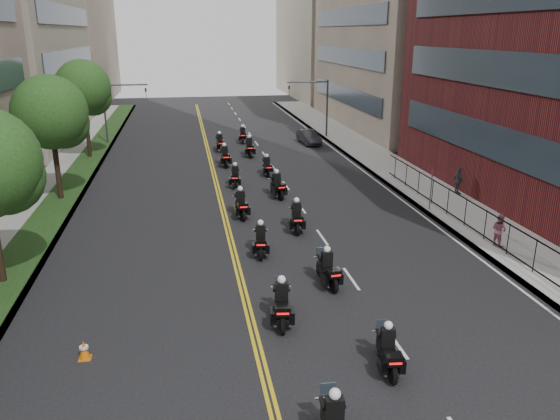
# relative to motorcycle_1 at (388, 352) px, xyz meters

# --- Properties ---
(sidewalk_right) EXTENTS (4.00, 90.00, 0.15)m
(sidewalk_right) POSITION_rel_motorcycle_1_xyz_m (9.66, 21.50, -0.56)
(sidewalk_right) COLOR gray
(sidewalk_right) RESTS_ON ground
(sidewalk_left) EXTENTS (4.00, 90.00, 0.15)m
(sidewalk_left) POSITION_rel_motorcycle_1_xyz_m (-14.34, 21.50, -0.56)
(sidewalk_left) COLOR gray
(sidewalk_left) RESTS_ON ground
(grass_strip) EXTENTS (2.00, 90.00, 0.04)m
(grass_strip) POSITION_rel_motorcycle_1_xyz_m (-13.54, 21.50, -0.47)
(grass_strip) COLOR #123312
(grass_strip) RESTS_ON sidewalk_left
(building_right_far) EXTENTS (15.00, 28.00, 26.00)m
(building_right_far) POSITION_rel_motorcycle_1_xyz_m (19.16, 74.50, 12.36)
(building_right_far) COLOR gray
(building_right_far) RESTS_ON ground
(building_left_far) EXTENTS (16.00, 28.00, 26.00)m
(building_left_far) POSITION_rel_motorcycle_1_xyz_m (-24.34, 74.50, 12.36)
(building_left_far) COLOR #7C685A
(building_left_far) RESTS_ON ground
(iron_fence) EXTENTS (0.05, 28.00, 1.50)m
(iron_fence) POSITION_rel_motorcycle_1_xyz_m (8.66, 8.50, 0.27)
(iron_fence) COLOR black
(iron_fence) RESTS_ON sidewalk_right
(street_trees) EXTENTS (4.40, 38.40, 7.98)m
(street_trees) POSITION_rel_motorcycle_1_xyz_m (-13.38, 15.10, 4.49)
(street_trees) COLOR black
(street_trees) RESTS_ON ground
(traffic_signal_right) EXTENTS (4.09, 0.20, 5.60)m
(traffic_signal_right) POSITION_rel_motorcycle_1_xyz_m (7.20, 38.50, 3.06)
(traffic_signal_right) COLOR #3F3F44
(traffic_signal_right) RESTS_ON ground
(traffic_signal_left) EXTENTS (4.09, 0.20, 5.60)m
(traffic_signal_left) POSITION_rel_motorcycle_1_xyz_m (-11.87, 38.50, 3.06)
(traffic_signal_left) COLOR #3F3F44
(traffic_signal_left) RESTS_ON ground
(motorcycle_1) EXTENTS (0.63, 2.18, 1.61)m
(motorcycle_1) POSITION_rel_motorcycle_1_xyz_m (0.00, 0.00, 0.00)
(motorcycle_1) COLOR black
(motorcycle_1) RESTS_ON ground
(motorcycle_2) EXTENTS (0.74, 2.41, 1.78)m
(motorcycle_2) POSITION_rel_motorcycle_1_xyz_m (-2.70, 3.42, 0.07)
(motorcycle_2) COLOR black
(motorcycle_2) RESTS_ON ground
(motorcycle_3) EXTENTS (0.63, 2.29, 1.69)m
(motorcycle_3) POSITION_rel_motorcycle_1_xyz_m (-0.29, 6.09, 0.03)
(motorcycle_3) COLOR black
(motorcycle_3) RESTS_ON ground
(motorcycle_4) EXTENTS (0.68, 2.27, 1.68)m
(motorcycle_4) POSITION_rel_motorcycle_1_xyz_m (-2.54, 9.84, 0.03)
(motorcycle_4) COLOR black
(motorcycle_4) RESTS_ON ground
(motorcycle_5) EXTENTS (0.72, 2.40, 1.77)m
(motorcycle_5) POSITION_rel_motorcycle_1_xyz_m (-0.22, 12.74, 0.06)
(motorcycle_5) COLOR black
(motorcycle_5) RESTS_ON ground
(motorcycle_6) EXTENTS (0.58, 2.39, 1.77)m
(motorcycle_6) POSITION_rel_motorcycle_1_xyz_m (-2.86, 15.45, 0.06)
(motorcycle_6) COLOR black
(motorcycle_6) RESTS_ON ground
(motorcycle_7) EXTENTS (0.72, 2.43, 1.79)m
(motorcycle_7) POSITION_rel_motorcycle_1_xyz_m (-0.18, 18.91, 0.07)
(motorcycle_7) COLOR black
(motorcycle_7) RESTS_ON ground
(motorcycle_8) EXTENTS (0.69, 2.25, 1.66)m
(motorcycle_8) POSITION_rel_motorcycle_1_xyz_m (-2.55, 21.85, 0.02)
(motorcycle_8) COLOR black
(motorcycle_8) RESTS_ON ground
(motorcycle_9) EXTENTS (0.50, 2.15, 1.59)m
(motorcycle_9) POSITION_rel_motorcycle_1_xyz_m (0.02, 24.46, -0.01)
(motorcycle_9) COLOR black
(motorcycle_9) RESTS_ON ground
(motorcycle_10) EXTENTS (0.58, 2.47, 1.82)m
(motorcycle_10) POSITION_rel_motorcycle_1_xyz_m (-2.77, 27.92, 0.08)
(motorcycle_10) COLOR black
(motorcycle_10) RESTS_ON ground
(motorcycle_11) EXTENTS (0.58, 2.47, 1.83)m
(motorcycle_11) POSITION_rel_motorcycle_1_xyz_m (-0.45, 31.03, 0.08)
(motorcycle_11) COLOR black
(motorcycle_11) RESTS_ON ground
(motorcycle_12) EXTENTS (0.62, 2.37, 1.75)m
(motorcycle_12) POSITION_rel_motorcycle_1_xyz_m (-2.75, 33.59, 0.05)
(motorcycle_12) COLOR black
(motorcycle_12) RESTS_ON ground
(motorcycle_13) EXTENTS (0.61, 2.32, 1.71)m
(motorcycle_13) POSITION_rel_motorcycle_1_xyz_m (-0.34, 37.10, 0.04)
(motorcycle_13) COLOR black
(motorcycle_13) RESTS_ON ground
(parked_sedan) EXTENTS (1.68, 3.99, 1.28)m
(parked_sedan) POSITION_rel_motorcycle_1_xyz_m (5.66, 35.43, 0.00)
(parked_sedan) COLOR black
(parked_sedan) RESTS_ON ground
(pedestrian_b) EXTENTS (0.79, 0.90, 1.57)m
(pedestrian_b) POSITION_rel_motorcycle_1_xyz_m (8.86, 8.60, 0.30)
(pedestrian_b) COLOR #965261
(pedestrian_b) RESTS_ON sidewalk_right
(pedestrian_c) EXTENTS (0.45, 1.03, 1.73)m
(pedestrian_c) POSITION_rel_motorcycle_1_xyz_m (11.16, 17.13, 0.38)
(pedestrian_c) COLOR #3E3E45
(pedestrian_c) RESTS_ON sidewalk_right
(traffic_cone) EXTENTS (0.39, 0.39, 0.64)m
(traffic_cone) POSITION_rel_motorcycle_1_xyz_m (-9.34, 2.27, -0.32)
(traffic_cone) COLOR #D6630B
(traffic_cone) RESTS_ON ground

